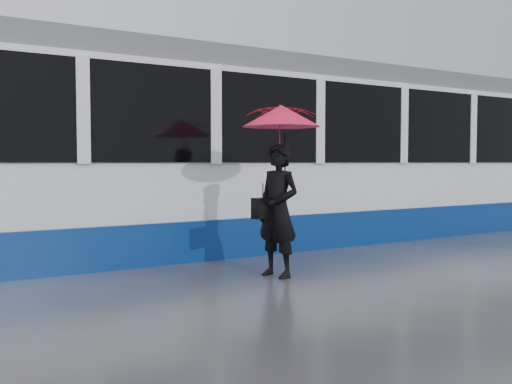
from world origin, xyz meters
TOP-DOWN VIEW (x-y plane):
  - ground at (0.00, 0.00)m, footprint 90.00×90.00m
  - rails at (0.00, 2.50)m, footprint 34.00×1.51m
  - tram at (1.21, 2.50)m, footprint 26.00×2.56m
  - woman at (0.81, -0.29)m, footprint 0.57×0.72m
  - umbrella at (0.86, -0.29)m, footprint 1.26×1.26m
  - handbag at (0.59, -0.27)m, footprint 0.34×0.21m

SIDE VIEW (x-z plane):
  - ground at x=0.00m, z-range 0.00..0.00m
  - rails at x=0.00m, z-range 0.00..0.02m
  - woman at x=0.81m, z-range 0.00..1.74m
  - handbag at x=0.59m, z-range 0.69..1.14m
  - tram at x=1.21m, z-range -0.04..3.31m
  - umbrella at x=0.86m, z-range 1.32..2.50m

